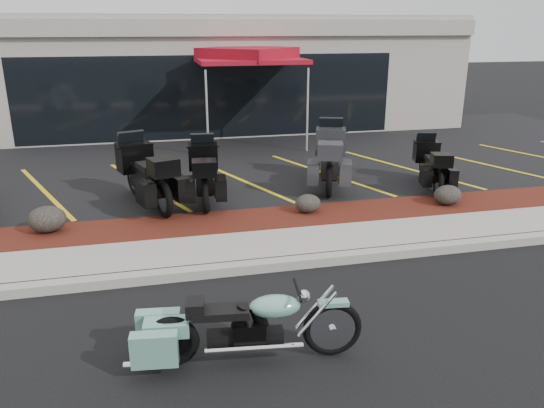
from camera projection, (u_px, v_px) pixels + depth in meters
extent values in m
plane|color=black|center=(307.00, 293.00, 7.62)|extent=(90.00, 90.00, 0.00)
cube|color=gray|center=(290.00, 263.00, 8.43)|extent=(24.00, 0.25, 0.15)
cube|color=gray|center=(280.00, 246.00, 9.07)|extent=(24.00, 1.20, 0.15)
cube|color=#35190C|center=(265.00, 222.00, 10.18)|extent=(24.00, 1.20, 0.16)
cube|color=black|center=(224.00, 158.00, 15.16)|extent=(26.00, 9.60, 0.15)
cube|color=gray|center=(199.00, 71.00, 20.36)|extent=(18.00, 8.00, 4.00)
cube|color=black|center=(212.00, 97.00, 16.85)|extent=(12.00, 0.06, 2.60)
cube|color=gray|center=(210.00, 28.00, 16.15)|extent=(18.00, 0.30, 0.50)
ellipsoid|color=black|center=(47.00, 219.00, 9.40)|extent=(0.66, 0.55, 0.47)
ellipsoid|color=black|center=(308.00, 203.00, 10.41)|extent=(0.51, 0.43, 0.36)
ellipsoid|color=black|center=(448.00, 195.00, 10.85)|extent=(0.57, 0.48, 0.41)
cone|color=#D55D07|center=(210.00, 152.00, 14.58)|extent=(0.40, 0.40, 0.41)
cylinder|color=silver|center=(216.00, 115.00, 14.52)|extent=(0.06, 0.06, 2.38)
cylinder|color=silver|center=(312.00, 109.00, 15.54)|extent=(0.06, 0.06, 2.38)
cylinder|color=silver|center=(191.00, 101.00, 17.07)|extent=(0.06, 0.06, 2.38)
cylinder|color=silver|center=(275.00, 97.00, 18.09)|extent=(0.06, 0.06, 2.38)
cube|color=maroon|center=(248.00, 60.00, 15.88)|extent=(3.54, 3.54, 0.12)
cube|color=maroon|center=(248.00, 54.00, 15.82)|extent=(3.19, 3.19, 0.36)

